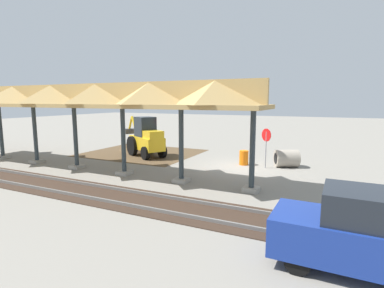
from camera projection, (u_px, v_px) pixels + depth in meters
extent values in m
plane|color=gray|center=(238.00, 167.00, 17.97)|extent=(120.00, 120.00, 0.00)
cube|color=brown|center=(142.00, 153.00, 22.82)|extent=(8.21, 7.00, 0.01)
cube|color=#9E998E|center=(251.00, 189.00, 13.19)|extent=(0.70, 0.70, 0.20)
cylinder|color=#2D383D|center=(252.00, 151.00, 12.94)|extent=(0.24, 0.24, 3.60)
cube|color=#9E998E|center=(181.00, 180.00, 14.69)|extent=(0.70, 0.70, 0.20)
cylinder|color=#2D383D|center=(181.00, 146.00, 14.44)|extent=(0.24, 0.24, 3.60)
cube|color=#9E998E|center=(124.00, 173.00, 16.18)|extent=(0.70, 0.70, 0.20)
cylinder|color=#2D383D|center=(123.00, 142.00, 15.94)|extent=(0.24, 0.24, 3.60)
cube|color=#9E998E|center=(77.00, 167.00, 17.68)|extent=(0.70, 0.70, 0.20)
cylinder|color=#2D383D|center=(76.00, 138.00, 17.43)|extent=(0.24, 0.24, 3.60)
cube|color=#9E998E|center=(37.00, 161.00, 19.18)|extent=(0.70, 0.70, 0.20)
cylinder|color=#2D383D|center=(35.00, 135.00, 18.93)|extent=(0.24, 0.24, 3.60)
cube|color=#9E998E|center=(3.00, 157.00, 20.67)|extent=(0.70, 0.70, 0.20)
cylinder|color=#2D383D|center=(1.00, 133.00, 20.42)|extent=(0.24, 0.24, 3.60)
cube|color=tan|center=(74.00, 105.00, 17.15)|extent=(22.10, 3.20, 0.20)
cube|color=tan|center=(73.00, 94.00, 17.06)|extent=(22.10, 0.20, 1.10)
pyramid|color=tan|center=(215.00, 92.00, 13.32)|extent=(3.13, 3.20, 1.10)
pyramid|color=tan|center=(150.00, 93.00, 14.82)|extent=(3.13, 3.20, 1.10)
pyramid|color=tan|center=(96.00, 94.00, 16.31)|extent=(3.13, 3.20, 1.10)
pyramid|color=tan|center=(52.00, 94.00, 17.81)|extent=(3.13, 3.20, 1.10)
pyramid|color=tan|center=(14.00, 95.00, 19.30)|extent=(3.13, 3.20, 1.10)
cube|color=slate|center=(186.00, 200.00, 11.82)|extent=(60.00, 0.08, 0.15)
cube|color=slate|center=(168.00, 213.00, 10.54)|extent=(60.00, 0.08, 0.15)
cube|color=#38281E|center=(178.00, 208.00, 11.19)|extent=(60.00, 2.58, 0.03)
cylinder|color=gray|center=(266.00, 150.00, 17.64)|extent=(0.06, 0.06, 2.16)
cylinder|color=red|center=(266.00, 135.00, 17.51)|extent=(0.63, 0.47, 0.76)
cube|color=yellow|center=(147.00, 143.00, 21.35)|extent=(3.42, 2.72, 0.90)
cube|color=#1E262D|center=(145.00, 127.00, 21.34)|extent=(1.71, 1.66, 1.40)
cube|color=yellow|center=(153.00, 134.00, 20.41)|extent=(1.54, 1.52, 0.50)
cylinder|color=black|center=(150.00, 144.00, 22.57)|extent=(1.36, 0.96, 1.40)
cylinder|color=black|center=(132.00, 146.00, 21.77)|extent=(1.36, 0.96, 1.40)
cylinder|color=black|center=(162.00, 151.00, 20.90)|extent=(0.93, 0.71, 0.90)
cylinder|color=black|center=(145.00, 153.00, 20.17)|extent=(0.93, 0.71, 0.90)
cylinder|color=yellow|center=(135.00, 125.00, 22.87)|extent=(1.01, 0.69, 1.41)
cylinder|color=yellow|center=(130.00, 124.00, 23.51)|extent=(0.80, 0.55, 1.27)
cube|color=#47474C|center=(129.00, 131.00, 23.88)|extent=(0.92, 0.99, 0.40)
cone|color=brown|center=(138.00, 150.00, 24.14)|extent=(5.82, 5.82, 2.17)
cylinder|color=#9E9384|center=(287.00, 158.00, 18.01)|extent=(1.66, 1.53, 1.05)
cylinder|color=black|center=(276.00, 158.00, 18.00)|extent=(0.32, 0.62, 0.68)
cube|color=navy|center=(366.00, 242.00, 6.87)|extent=(4.23, 1.83, 0.95)
cube|color=#1E232B|center=(380.00, 208.00, 6.65)|extent=(2.38, 1.58, 0.73)
cylinder|color=black|center=(298.00, 262.00, 6.90)|extent=(0.60, 0.21, 0.60)
cylinder|color=black|center=(305.00, 236.00, 8.20)|extent=(0.60, 0.21, 0.60)
cylinder|color=orange|center=(244.00, 158.00, 18.60)|extent=(0.56, 0.56, 0.90)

